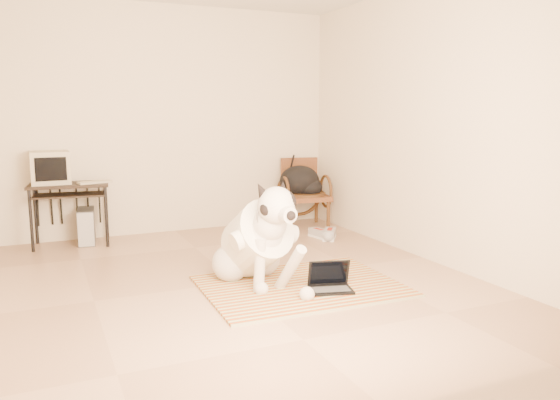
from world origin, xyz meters
TOP-DOWN VIEW (x-y plane):
  - floor at (0.00, 0.00)m, footprint 4.50×4.50m
  - wall_back at (0.00, 2.25)m, footprint 4.50×0.00m
  - wall_front at (0.00, -2.25)m, footprint 4.50×0.00m
  - wall_right at (2.00, 0.00)m, footprint 0.00×4.50m
  - rug at (0.46, -0.35)m, footprint 1.65×1.28m
  - dog at (0.15, -0.13)m, footprint 0.64×1.30m
  - laptop at (0.62, -0.56)m, footprint 0.40×0.33m
  - computer_desk at (-1.21, 1.98)m, footprint 0.87×0.55m
  - crt_monitor at (-1.38, 2.06)m, footprint 0.40×0.39m
  - desk_keyboard at (-0.95, 1.91)m, footprint 0.37×0.21m
  - pc_tower at (-1.05, 2.01)m, footprint 0.22×0.43m
  - rattan_chair at (1.58, 1.86)m, footprint 0.65×0.63m
  - backpack at (1.54, 1.85)m, footprint 0.52×0.45m
  - sneaker_left at (1.46, 1.19)m, footprint 0.16×0.31m
  - sneaker_right at (1.54, 1.09)m, footprint 0.29×0.34m

SIDE VIEW (x-z plane):
  - floor at x=0.00m, z-range 0.00..0.00m
  - rug at x=0.46m, z-range 0.00..0.02m
  - sneaker_left at x=1.46m, z-range -0.01..0.10m
  - sneaker_right at x=1.54m, z-range -0.01..0.11m
  - laptop at x=0.62m, z-range -0.04..0.20m
  - pc_tower at x=-1.05m, z-range 0.00..0.39m
  - dog at x=0.15m, z-range -0.10..0.86m
  - rattan_chair at x=1.58m, z-range 0.00..0.87m
  - backpack at x=1.54m, z-range 0.38..0.77m
  - computer_desk at x=-1.21m, z-range 0.25..0.93m
  - desk_keyboard at x=-0.95m, z-range 0.69..0.71m
  - crt_monitor at x=-1.38m, z-range 0.69..1.04m
  - wall_back at x=0.00m, z-range -0.90..3.60m
  - wall_front at x=0.00m, z-range -0.90..3.60m
  - wall_right at x=2.00m, z-range -0.90..3.60m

